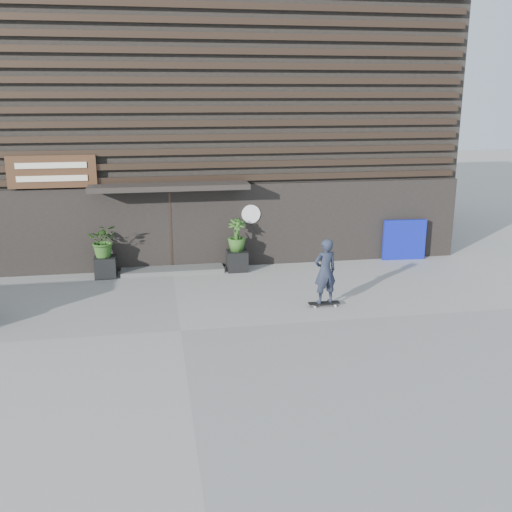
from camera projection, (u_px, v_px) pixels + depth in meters
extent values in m
plane|color=gray|center=(181.00, 331.00, 13.11)|extent=(80.00, 80.00, 0.00)
cube|color=#4D4E4B|center=(173.00, 270.00, 17.46)|extent=(3.00, 0.80, 0.12)
cube|color=black|center=(106.00, 267.00, 16.89)|extent=(0.60, 0.60, 0.60)
imported|color=#2D591E|center=(104.00, 240.00, 16.69)|extent=(0.86, 0.75, 0.96)
cube|color=black|center=(237.00, 261.00, 17.53)|extent=(0.60, 0.60, 0.60)
imported|color=#2D591E|center=(237.00, 235.00, 17.32)|extent=(0.54, 0.54, 0.96)
cube|color=#0B1397|center=(404.00, 240.00, 18.62)|extent=(1.37, 0.21, 1.28)
cube|color=black|center=(163.00, 125.00, 21.55)|extent=(18.00, 10.00, 8.00)
cube|color=black|center=(171.00, 228.00, 17.47)|extent=(18.00, 0.12, 2.50)
cube|color=#38281E|center=(169.00, 179.00, 17.03)|extent=(17.60, 0.08, 0.18)
cube|color=#38281E|center=(168.00, 166.00, 16.93)|extent=(17.60, 0.08, 0.18)
cube|color=#38281E|center=(168.00, 152.00, 16.82)|extent=(17.60, 0.08, 0.18)
cube|color=#38281E|center=(167.00, 138.00, 16.72)|extent=(17.60, 0.08, 0.18)
cube|color=#38281E|center=(167.00, 124.00, 16.62)|extent=(17.60, 0.08, 0.18)
cube|color=#38281E|center=(166.00, 109.00, 16.51)|extent=(17.60, 0.08, 0.18)
cube|color=#38281E|center=(166.00, 95.00, 16.41)|extent=(17.60, 0.08, 0.18)
cube|color=#38281E|center=(165.00, 80.00, 16.31)|extent=(17.60, 0.08, 0.18)
cube|color=#38281E|center=(164.00, 65.00, 16.20)|extent=(17.60, 0.08, 0.18)
cube|color=#38281E|center=(164.00, 50.00, 16.10)|extent=(17.60, 0.08, 0.18)
cube|color=#38281E|center=(163.00, 35.00, 15.99)|extent=(17.60, 0.08, 0.18)
cube|color=#38281E|center=(163.00, 19.00, 15.89)|extent=(17.60, 0.08, 0.18)
cube|color=#38281E|center=(162.00, 4.00, 15.79)|extent=(17.60, 0.08, 0.18)
cube|color=black|center=(169.00, 186.00, 16.71)|extent=(4.50, 1.00, 0.15)
cube|color=black|center=(171.00, 230.00, 17.65)|extent=(2.40, 0.30, 2.30)
cube|color=#38281E|center=(171.00, 231.00, 17.48)|extent=(0.06, 0.10, 2.30)
cube|color=#472B19|center=(52.00, 172.00, 16.34)|extent=(2.40, 0.10, 0.90)
cube|color=beige|center=(51.00, 165.00, 16.23)|extent=(1.90, 0.02, 0.16)
cube|color=beige|center=(52.00, 179.00, 16.32)|extent=(1.90, 0.02, 0.16)
cylinder|color=white|center=(251.00, 214.00, 17.70)|extent=(0.56, 0.03, 0.56)
cube|color=black|center=(324.00, 303.00, 14.61)|extent=(0.78, 0.20, 0.02)
cylinder|color=#A3A39E|center=(315.00, 307.00, 14.48)|extent=(0.06, 0.03, 0.06)
cylinder|color=#B3B4AF|center=(313.00, 304.00, 14.67)|extent=(0.06, 0.03, 0.06)
cylinder|color=#BBBCB7|center=(335.00, 306.00, 14.57)|extent=(0.06, 0.03, 0.06)
cylinder|color=#A4A39F|center=(333.00, 303.00, 14.76)|extent=(0.06, 0.03, 0.06)
imported|color=#1B2132|center=(325.00, 271.00, 14.39)|extent=(0.66, 0.50, 1.62)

